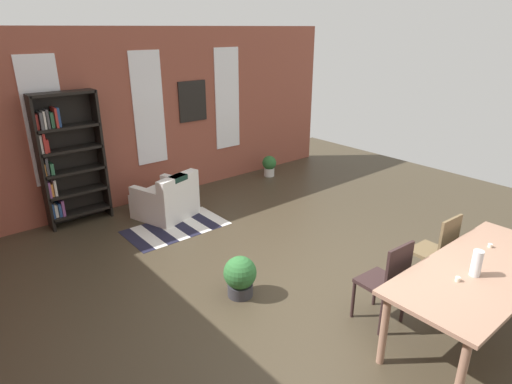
# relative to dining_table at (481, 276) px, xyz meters

# --- Properties ---
(ground_plane) EXTENTS (10.95, 10.95, 0.00)m
(ground_plane) POSITION_rel_dining_table_xyz_m (-0.64, 1.20, -0.69)
(ground_plane) COLOR #3E3526
(back_wall_brick) EXTENTS (8.03, 0.12, 2.91)m
(back_wall_brick) POSITION_rel_dining_table_xyz_m (-0.64, 5.47, 0.76)
(back_wall_brick) COLOR #954C3B
(back_wall_brick) RESTS_ON ground
(window_pane_0) EXTENTS (0.55, 0.02, 1.89)m
(window_pane_0) POSITION_rel_dining_table_xyz_m (-2.28, 5.40, 0.91)
(window_pane_0) COLOR white
(window_pane_1) EXTENTS (0.55, 0.02, 1.89)m
(window_pane_1) POSITION_rel_dining_table_xyz_m (-0.64, 5.40, 0.91)
(window_pane_1) COLOR white
(window_pane_2) EXTENTS (0.55, 0.02, 1.89)m
(window_pane_2) POSITION_rel_dining_table_xyz_m (1.00, 5.40, 0.91)
(window_pane_2) COLOR white
(dining_table) EXTENTS (2.19, 0.90, 0.77)m
(dining_table) POSITION_rel_dining_table_xyz_m (0.00, 0.00, 0.00)
(dining_table) COLOR #9E765F
(dining_table) RESTS_ON ground
(vase_on_table) EXTENTS (0.09, 0.09, 0.25)m
(vase_on_table) POSITION_rel_dining_table_xyz_m (-0.18, 0.00, 0.21)
(vase_on_table) COLOR silver
(vase_on_table) RESTS_ON dining_table
(tealight_candle_0) EXTENTS (0.04, 0.04, 0.04)m
(tealight_candle_0) POSITION_rel_dining_table_xyz_m (-0.39, 0.05, 0.10)
(tealight_candle_0) COLOR silver
(tealight_candle_0) RESTS_ON dining_table
(tealight_candle_2) EXTENTS (0.04, 0.04, 0.04)m
(tealight_candle_2) POSITION_rel_dining_table_xyz_m (0.48, 0.14, 0.10)
(tealight_candle_2) COLOR silver
(tealight_candle_2) RESTS_ON dining_table
(dining_chair_far_right) EXTENTS (0.42, 0.42, 0.95)m
(dining_chair_far_right) POSITION_rel_dining_table_xyz_m (0.49, 0.68, -0.18)
(dining_chair_far_right) COLOR brown
(dining_chair_far_right) RESTS_ON ground
(dining_chair_far_left) EXTENTS (0.42, 0.42, 0.95)m
(dining_chair_far_left) POSITION_rel_dining_table_xyz_m (-0.50, 0.68, -0.18)
(dining_chair_far_left) COLOR #2F1F1E
(dining_chair_far_left) RESTS_ON ground
(bookshelf_tall) EXTENTS (0.93, 0.28, 2.03)m
(bookshelf_tall) POSITION_rel_dining_table_xyz_m (-2.11, 5.23, 0.35)
(bookshelf_tall) COLOR black
(bookshelf_tall) RESTS_ON ground
(armchair_white) EXTENTS (1.00, 1.00, 0.75)m
(armchair_white) POSITION_rel_dining_table_xyz_m (-0.90, 4.51, -0.41)
(armchair_white) COLOR white
(armchair_white) RESTS_ON ground
(potted_plant_by_shelf) EXTENTS (0.29, 0.29, 0.43)m
(potted_plant_by_shelf) POSITION_rel_dining_table_xyz_m (1.71, 4.97, -0.46)
(potted_plant_by_shelf) COLOR silver
(potted_plant_by_shelf) RESTS_ON ground
(potted_plant_corner) EXTENTS (0.38, 0.38, 0.49)m
(potted_plant_corner) POSITION_rel_dining_table_xyz_m (-1.34, 2.01, -0.44)
(potted_plant_corner) COLOR #333338
(potted_plant_corner) RESTS_ON ground
(striped_rug) EXTENTS (1.51, 0.86, 0.01)m
(striped_rug) POSITION_rel_dining_table_xyz_m (-1.02, 4.04, -0.69)
(striped_rug) COLOR #1E1E33
(striped_rug) RESTS_ON ground
(framed_picture) EXTENTS (0.56, 0.03, 0.72)m
(framed_picture) POSITION_rel_dining_table_xyz_m (0.22, 5.39, 0.95)
(framed_picture) COLOR black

